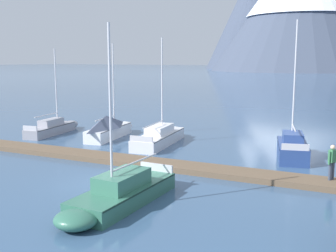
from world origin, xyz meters
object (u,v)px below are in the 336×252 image
sailboat_second_berth (109,127)px  sailboat_mid_dock_starboard (118,194)px  sailboat_far_berth (292,147)px  sailboat_nearest_berth (54,127)px  person_on_dock (332,160)px  sailboat_mid_dock_port (161,136)px

sailboat_second_berth → sailboat_mid_dock_starboard: (9.52, -11.72, -0.34)m
sailboat_mid_dock_starboard → sailboat_far_berth: (4.11, 12.24, 0.13)m
sailboat_nearest_berth → person_on_dock: sailboat_nearest_berth is taller
sailboat_mid_dock_port → sailboat_nearest_berth: bearing=-175.6°
sailboat_mid_dock_port → person_on_dock: size_ratio=4.40×
sailboat_mid_dock_starboard → person_on_dock: 10.21m
sailboat_nearest_berth → person_on_dock: 22.12m
sailboat_mid_dock_port → person_on_dock: 12.98m
sailboat_mid_dock_port → sailboat_far_berth: bearing=2.8°
sailboat_far_berth → sailboat_second_berth: bearing=-177.8°
sailboat_mid_dock_port → sailboat_second_berth: bearing=-178.9°
sailboat_far_berth → sailboat_nearest_berth: bearing=-176.4°
sailboat_far_berth → sailboat_mid_dock_starboard: bearing=-108.6°
sailboat_mid_dock_starboard → sailboat_far_berth: 12.91m
sailboat_nearest_berth → sailboat_far_berth: bearing=3.6°
sailboat_far_berth → person_on_dock: sailboat_far_berth is taller
sailboat_nearest_berth → sailboat_mid_dock_starboard: (14.65, -11.05, 0.02)m
sailboat_mid_dock_port → sailboat_mid_dock_starboard: sailboat_mid_dock_port is taller
sailboat_nearest_berth → sailboat_mid_dock_port: sailboat_mid_dock_port is taller
sailboat_mid_dock_port → sailboat_far_berth: (9.12, 0.44, 0.10)m
person_on_dock → sailboat_nearest_berth: bearing=170.1°
sailboat_mid_dock_port → sailboat_mid_dock_starboard: 12.82m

